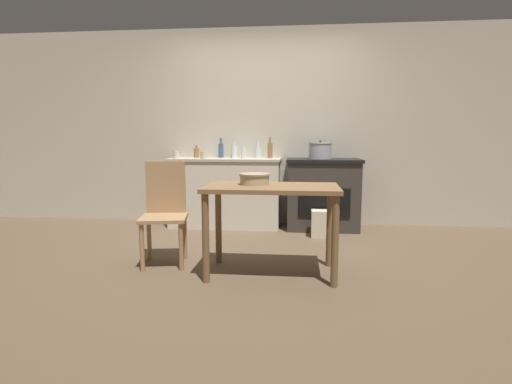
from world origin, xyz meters
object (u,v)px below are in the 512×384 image
(bottle_far_left, at_px, (221,150))
(bottle_left, at_px, (243,153))
(bottle_mid_left, at_px, (234,151))
(bottle_center_left, at_px, (196,153))
(flour_sack, at_px, (323,224))
(stock_pot, at_px, (320,151))
(cup_right, at_px, (203,155))
(chair, at_px, (165,210))
(work_table, at_px, (272,200))
(bottle_center, at_px, (270,150))
(mixing_bowl_large, at_px, (255,178))
(stove, at_px, (323,194))
(cup_mid_right, at_px, (176,155))
(bottle_center_right, at_px, (258,152))

(bottle_far_left, distance_m, bottle_left, 0.35)
(bottle_mid_left, height_order, bottle_center_left, bottle_mid_left)
(flour_sack, distance_m, bottle_center_left, 1.91)
(stock_pot, xyz_separation_m, cup_right, (-1.44, -0.16, -0.06))
(chair, xyz_separation_m, bottle_left, (0.50, 1.62, 0.46))
(flour_sack, xyz_separation_m, stock_pot, (-0.03, 0.43, 0.83))
(bottle_left, bearing_deg, work_table, -75.33)
(work_table, bearing_deg, bottle_center, 94.32)
(work_table, bearing_deg, mixing_bowl_large, 154.98)
(mixing_bowl_large, xyz_separation_m, bottle_far_left, (-0.65, 1.90, 0.18))
(stove, distance_m, stock_pot, 0.54)
(bottle_left, distance_m, bottle_center, 0.34)
(stove, bearing_deg, bottle_mid_left, 169.22)
(work_table, bearing_deg, bottle_center_left, 120.02)
(work_table, relative_size, bottle_mid_left, 4.95)
(stove, xyz_separation_m, chair, (-1.52, -1.56, 0.04))
(stock_pot, xyz_separation_m, bottle_center, (-0.63, 0.13, -0.00))
(cup_right, bearing_deg, bottle_center_left, 116.43)
(stock_pot, relative_size, bottle_far_left, 1.12)
(bottle_far_left, xyz_separation_m, cup_mid_right, (-0.49, -0.37, -0.05))
(bottle_center, bearing_deg, cup_mid_right, -166.27)
(work_table, height_order, bottle_left, bottle_left)
(stock_pot, relative_size, bottle_left, 1.64)
(bottle_left, xyz_separation_m, bottle_center_left, (-0.64, 0.11, -0.00))
(bottle_center_left, bearing_deg, bottle_left, -9.57)
(mixing_bowl_large, height_order, bottle_center_right, bottle_center_right)
(chair, bearing_deg, cup_right, 78.16)
(cup_right, bearing_deg, stock_pot, 6.18)
(stove, distance_m, bottle_mid_left, 1.29)
(cup_mid_right, bearing_deg, stock_pot, 4.97)
(stove, distance_m, bottle_left, 1.13)
(work_table, distance_m, bottle_center_left, 2.26)
(bottle_far_left, xyz_separation_m, bottle_center_right, (0.49, 0.00, -0.02))
(work_table, xyz_separation_m, bottle_left, (-0.48, 1.83, 0.32))
(chair, height_order, bottle_center_right, bottle_center_right)
(bottle_mid_left, bearing_deg, bottle_center_left, -173.62)
(stock_pot, bearing_deg, bottle_mid_left, 167.71)
(stock_pot, height_order, bottle_center_right, stock_pot)
(stock_pot, height_order, cup_right, stock_pot)
(work_table, xyz_separation_m, flour_sack, (0.51, 1.32, -0.47))
(chair, distance_m, bottle_center_right, 1.94)
(bottle_far_left, bearing_deg, bottle_mid_left, 8.60)
(flour_sack, relative_size, cup_right, 3.35)
(bottle_center, xyz_separation_m, cup_right, (-0.81, -0.28, -0.06))
(mixing_bowl_large, relative_size, bottle_center, 0.99)
(stove, bearing_deg, work_table, -106.69)
(bottle_far_left, bearing_deg, stove, -8.27)
(bottle_far_left, height_order, bottle_center_right, bottle_far_left)
(stove, relative_size, bottle_left, 5.19)
(bottle_center_right, xyz_separation_m, cup_right, (-0.64, -0.37, -0.04))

